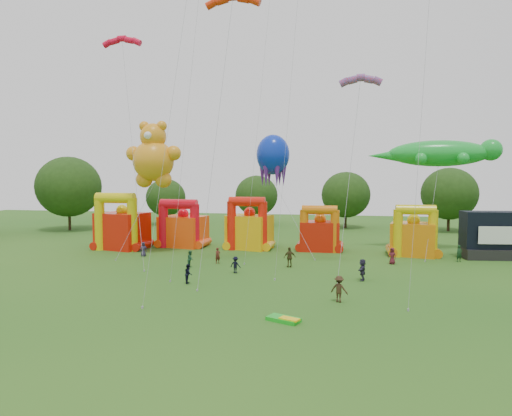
% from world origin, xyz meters
% --- Properties ---
extents(ground, '(160.00, 160.00, 0.00)m').
position_xyz_m(ground, '(0.00, 0.00, 0.00)').
color(ground, '#225718').
rests_on(ground, ground).
extents(tree_ring, '(121.29, 123.37, 12.07)m').
position_xyz_m(tree_ring, '(-1.16, 0.60, 6.26)').
color(tree_ring, '#352314').
rests_on(tree_ring, ground).
extents(bouncy_castle_0, '(6.25, 5.45, 6.90)m').
position_xyz_m(bouncy_castle_0, '(-18.95, 26.04, 2.61)').
color(bouncy_castle_0, red).
rests_on(bouncy_castle_0, ground).
extents(bouncy_castle_1, '(5.86, 5.01, 6.04)m').
position_xyz_m(bouncy_castle_1, '(-12.28, 29.26, 2.29)').
color(bouncy_castle_1, '#FD460D').
rests_on(bouncy_castle_1, ground).
extents(bouncy_castle_2, '(5.69, 4.99, 6.40)m').
position_xyz_m(bouncy_castle_2, '(-3.68, 29.09, 2.44)').
color(bouncy_castle_2, '#F3AE0C').
rests_on(bouncy_castle_2, ground).
extents(bouncy_castle_3, '(4.65, 3.75, 5.46)m').
position_xyz_m(bouncy_castle_3, '(4.87, 29.39, 2.09)').
color(bouncy_castle_3, red).
rests_on(bouncy_castle_3, ground).
extents(bouncy_castle_4, '(5.30, 4.57, 5.76)m').
position_xyz_m(bouncy_castle_4, '(15.29, 27.89, 2.20)').
color(bouncy_castle_4, orange).
rests_on(bouncy_castle_4, ground).
extents(stage_trailer, '(8.20, 3.84, 5.11)m').
position_xyz_m(stage_trailer, '(24.24, 27.94, 2.46)').
color(stage_trailer, black).
rests_on(stage_trailer, ground).
extents(teddy_bear_kite, '(6.49, 7.23, 15.14)m').
position_xyz_m(teddy_bear_kite, '(-14.00, 22.62, 8.15)').
color(teddy_bear_kite, orange).
rests_on(teddy_bear_kite, ground).
extents(gecko_kite, '(15.15, 10.92, 13.24)m').
position_xyz_m(gecko_kite, '(17.82, 30.14, 7.76)').
color(gecko_kite, green).
rests_on(gecko_kite, ground).
extents(octopus_kite, '(7.49, 7.80, 13.84)m').
position_xyz_m(octopus_kite, '(1.40, 26.46, 5.80)').
color(octopus_kite, '#0B29B2').
rests_on(octopus_kite, ground).
extents(parafoil_kites, '(30.81, 16.94, 26.27)m').
position_xyz_m(parafoil_kites, '(-10.34, 18.30, 12.02)').
color(parafoil_kites, red).
rests_on(parafoil_kites, ground).
extents(diamond_kites, '(21.08, 22.80, 37.10)m').
position_xyz_m(diamond_kites, '(0.67, 13.87, 16.11)').
color(diamond_kites, red).
rests_on(diamond_kites, ground).
extents(folded_kite_bundle, '(2.23, 1.72, 0.31)m').
position_xyz_m(folded_kite_bundle, '(4.26, 2.21, 0.14)').
color(folded_kite_bundle, green).
rests_on(folded_kite_bundle, ground).
extents(spectator_0, '(0.89, 0.71, 1.59)m').
position_xyz_m(spectator_0, '(-14.03, 21.66, 0.79)').
color(spectator_0, '#2A253E').
rests_on(spectator_0, ground).
extents(spectator_1, '(0.69, 0.70, 1.62)m').
position_xyz_m(spectator_1, '(-4.83, 19.27, 0.81)').
color(spectator_1, '#522017').
rests_on(spectator_1, ground).
extents(spectator_2, '(0.65, 0.81, 1.62)m').
position_xyz_m(spectator_2, '(-6.90, 16.92, 0.81)').
color(spectator_2, '#1B452C').
rests_on(spectator_2, ground).
extents(spectator_3, '(1.08, 0.74, 1.53)m').
position_xyz_m(spectator_3, '(-1.97, 15.15, 0.77)').
color(spectator_3, black).
rests_on(spectator_3, ground).
extents(spectator_4, '(1.25, 0.90, 1.97)m').
position_xyz_m(spectator_4, '(2.56, 18.76, 0.98)').
color(spectator_4, '#42371A').
rests_on(spectator_4, ground).
extents(spectator_5, '(0.80, 1.78, 1.86)m').
position_xyz_m(spectator_5, '(9.31, 14.32, 0.93)').
color(spectator_5, '#29253E').
rests_on(spectator_5, ground).
extents(spectator_6, '(0.97, 0.86, 1.67)m').
position_xyz_m(spectator_6, '(12.50, 22.35, 0.83)').
color(spectator_6, '#531720').
rests_on(spectator_6, ground).
extents(spectator_7, '(0.75, 0.64, 1.75)m').
position_xyz_m(spectator_7, '(19.43, 24.98, 0.87)').
color(spectator_7, '#15361A').
rests_on(spectator_7, ground).
extents(spectator_8, '(0.78, 0.91, 1.63)m').
position_xyz_m(spectator_8, '(-4.82, 10.50, 0.81)').
color(spectator_8, black).
rests_on(spectator_8, ground).
extents(spectator_9, '(1.37, 1.05, 1.88)m').
position_xyz_m(spectator_9, '(7.47, 7.20, 0.94)').
color(spectator_9, '#372516').
rests_on(spectator_9, ground).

